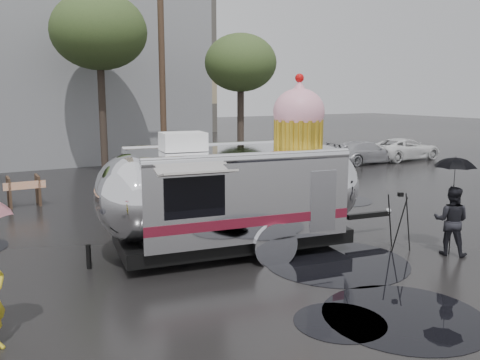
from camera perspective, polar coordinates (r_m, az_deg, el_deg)
ground at (r=10.69m, az=6.79°, el=-10.83°), size 120.00×120.00×0.00m
puddles at (r=13.34m, az=6.27°, el=-6.56°), size 13.64×11.40×0.01m
utility_pole at (r=23.60m, az=-8.74°, el=11.85°), size 1.60×0.28×9.00m
tree_mid at (r=23.91m, az=-15.56°, el=15.71°), size 4.20×4.20×8.03m
tree_right at (r=24.22m, az=0.07°, el=12.94°), size 3.36×3.36×6.42m
parked_cars at (r=26.93m, az=11.91°, el=3.18°), size 13.20×1.90×1.50m
airstream_trailer at (r=11.94m, az=-0.38°, el=-1.05°), size 7.90×3.33×4.28m
person_right at (r=12.80m, az=22.63°, el=-4.25°), size 0.79×0.89×1.62m
umbrella_black at (r=12.59m, az=22.97°, el=0.75°), size 1.14×1.14×2.33m
tripod at (r=12.76m, az=17.46°, el=-3.92°), size 0.57×0.57×1.42m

